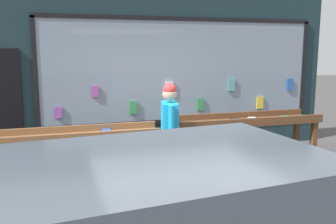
# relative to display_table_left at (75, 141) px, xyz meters

# --- Properties ---
(ground_plane) EXTENTS (40.00, 40.00, 0.00)m
(ground_plane) POSITION_rel_display_table_left_xyz_m (1.46, -0.94, -0.72)
(ground_plane) COLOR #474444
(shopfront_facade) EXTENTS (7.95, 0.29, 3.24)m
(shopfront_facade) POSITION_rel_display_table_left_xyz_m (1.48, 1.45, 0.90)
(shopfront_facade) COLOR #192D33
(shopfront_facade) RESTS_ON ground_plane
(display_table_left) EXTENTS (2.64, 0.67, 0.89)m
(display_table_left) POSITION_rel_display_table_left_xyz_m (0.00, 0.00, 0.00)
(display_table_left) COLOR brown
(display_table_left) RESTS_ON ground_plane
(display_table_right) EXTENTS (2.64, 0.72, 0.96)m
(display_table_right) POSITION_rel_display_table_left_xyz_m (2.91, 0.00, 0.06)
(display_table_right) COLOR brown
(display_table_right) RESTS_ON ground_plane
(person_browsing) EXTENTS (0.31, 0.63, 1.61)m
(person_browsing) POSITION_rel_display_table_left_xyz_m (1.33, -0.57, 0.21)
(person_browsing) COLOR #4C382D
(person_browsing) RESTS_ON ground_plane
(small_dog) EXTENTS (0.33, 0.54, 0.43)m
(small_dog) POSITION_rel_display_table_left_xyz_m (1.64, -0.81, -0.43)
(small_dog) COLOR #99724C
(small_dog) RESTS_ON ground_plane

